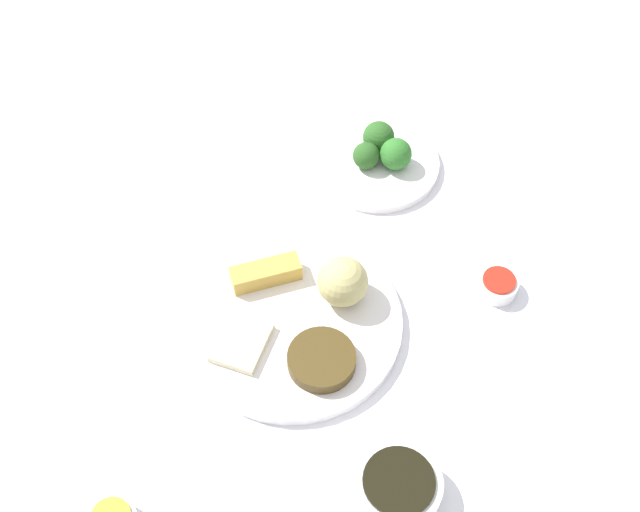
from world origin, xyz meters
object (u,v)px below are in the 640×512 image
object	(u,v)px
broccoli_plate	(377,163)
sauce_ramekin_sweet_and_sour	(497,286)
soy_sauce_bowl	(398,488)
main_plate	(293,323)

from	to	relation	value
broccoli_plate	sauce_ramekin_sweet_and_sour	size ratio (longest dim) A/B	3.52
soy_sauce_bowl	sauce_ramekin_sweet_and_sour	xyz separation A→B (m)	(0.27, -0.19, -0.01)
broccoli_plate	sauce_ramekin_sweet_and_sour	bearing A→B (deg)	-153.55
broccoli_plate	sauce_ramekin_sweet_and_sour	world-z (taller)	sauce_ramekin_sweet_and_sour
main_plate	broccoli_plate	xyz separation A→B (m)	(0.27, -0.16, -0.00)
broccoli_plate	sauce_ramekin_sweet_and_sour	distance (m)	0.28
main_plate	broccoli_plate	world-z (taller)	main_plate
main_plate	soy_sauce_bowl	size ratio (longest dim) A/B	2.87
soy_sauce_bowl	sauce_ramekin_sweet_and_sour	bearing A→B (deg)	-35.52
soy_sauce_bowl	sauce_ramekin_sweet_and_sour	size ratio (longest dim) A/B	1.85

